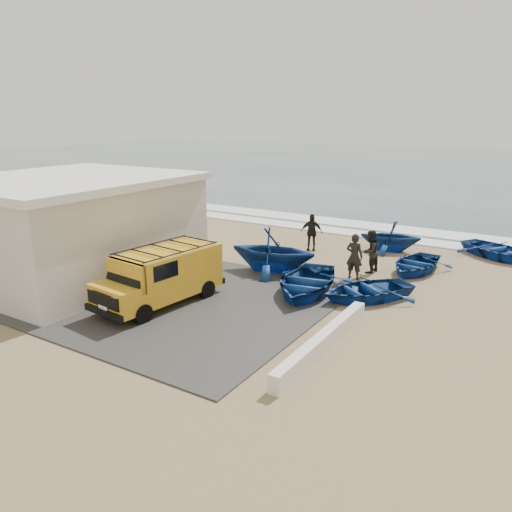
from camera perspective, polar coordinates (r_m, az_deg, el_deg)
The scene contains 17 objects.
ground at distance 20.01m, azimuth -1.84°, elevation -4.04°, with size 160.00×160.00×0.00m, color #8F7853.
slab at distance 19.69m, azimuth -9.97°, elevation -4.54°, with size 12.00×10.00×0.05m, color #3C3A37.
ocean at distance 72.71m, azimuth 23.83°, elevation 9.12°, with size 180.00×88.00×0.01m, color #385166.
surf_line at distance 30.31m, azimuth 10.87°, elevation 2.63°, with size 180.00×1.60×0.06m, color white.
surf_wash at distance 32.61m, azimuth 12.48°, elevation 3.44°, with size 180.00×2.20×0.04m, color white.
building at distance 23.04m, azimuth -20.52°, elevation 3.21°, with size 8.40×9.40×4.30m.
parapet at distance 15.23m, azimuth 7.70°, elevation -9.66°, with size 0.35×6.00×0.55m, color silver.
van at distance 18.68m, azimuth -10.67°, elevation -2.07°, with size 2.44×5.13×2.12m.
boat_near_left at distance 19.78m, azimuth 5.77°, elevation -2.95°, with size 3.15×4.41×0.91m, color navy.
boat_near_right at distance 19.49m, azimuth 12.56°, elevation -3.78°, with size 2.65×3.70×0.77m, color navy.
boat_mid_left at distance 22.15m, azimuth 1.92°, elevation 0.66°, with size 3.30×3.83×2.02m, color navy.
boat_mid_right at distance 23.44m, azimuth 17.77°, elevation -0.86°, with size 2.57×3.60×0.75m, color navy.
boat_far_left at distance 26.59m, azimuth 15.11°, elevation 2.21°, with size 2.60×3.01×1.58m, color navy.
boat_far_right at distance 27.22m, azimuth 25.97°, elevation 0.61°, with size 2.78×3.89×0.81m, color navy.
fisherman_front at distance 21.62m, azimuth 11.18°, elevation -0.04°, with size 0.73×0.48×2.00m, color black.
fisherman_middle at distance 22.69m, azimuth 12.92°, elevation 0.50°, with size 0.93×0.73×1.92m, color black.
fisherman_back at distance 25.94m, azimuth 6.34°, elevation 2.73°, with size 1.13×0.47×1.93m, color black.
Camera 1 is at (10.50, -15.62, 6.78)m, focal length 35.00 mm.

